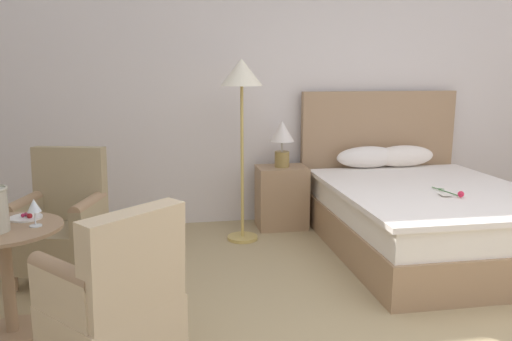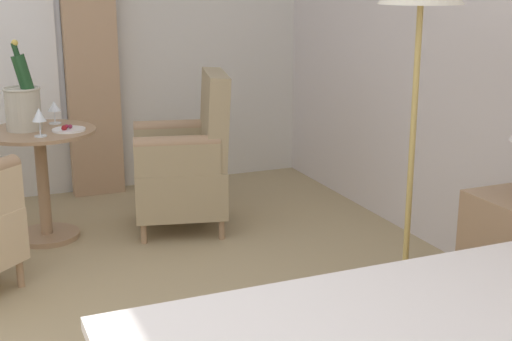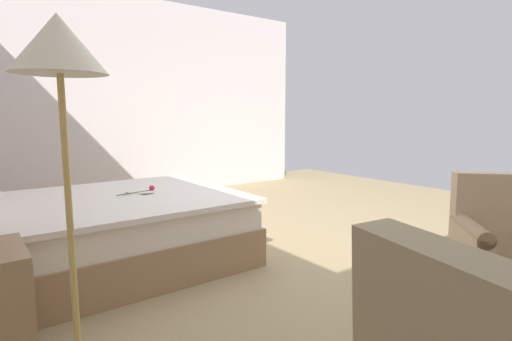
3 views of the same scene
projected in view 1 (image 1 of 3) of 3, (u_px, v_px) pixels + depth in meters
wall_headboard_side at (312, 76)px, 5.11m from camera, size 6.73×0.12×2.95m
bed at (421, 211)px, 4.35m from camera, size 1.65×2.15×1.33m
nightstand at (282, 197)px, 4.94m from camera, size 0.51×0.37×0.61m
bedside_lamp at (282, 138)px, 4.82m from camera, size 0.23×0.23×0.45m
floor_lamp_brass at (242, 87)px, 4.35m from camera, size 0.37×0.37×1.64m
side_table_round at (7, 269)px, 2.86m from camera, size 0.65×0.65×0.66m
wine_glass_near_bucket at (34, 207)px, 2.81m from camera, size 0.08×0.08×0.16m
snack_plate at (26, 217)px, 2.98m from camera, size 0.19×0.19×0.04m
armchair_by_window at (63, 224)px, 3.70m from camera, size 0.68×0.68×0.97m
armchair_facing_bed at (116, 301)px, 2.43m from camera, size 0.75×0.75×0.91m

